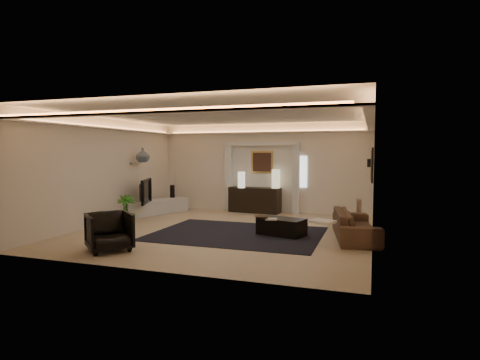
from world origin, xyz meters
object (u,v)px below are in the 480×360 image
(console, at_px, (255,200))
(coffee_table, at_px, (281,227))
(armchair, at_px, (109,232))
(sofa, at_px, (355,225))

(console, bearing_deg, coffee_table, -57.73)
(coffee_table, distance_m, armchair, 3.90)
(sofa, distance_m, armchair, 5.35)
(sofa, bearing_deg, coffee_table, 85.21)
(sofa, relative_size, coffee_table, 2.03)
(sofa, bearing_deg, console, 37.12)
(console, distance_m, armchair, 5.97)
(console, distance_m, coffee_table, 3.65)
(console, xyz_separation_m, sofa, (3.32, -3.12, -0.08))
(console, distance_m, sofa, 4.55)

